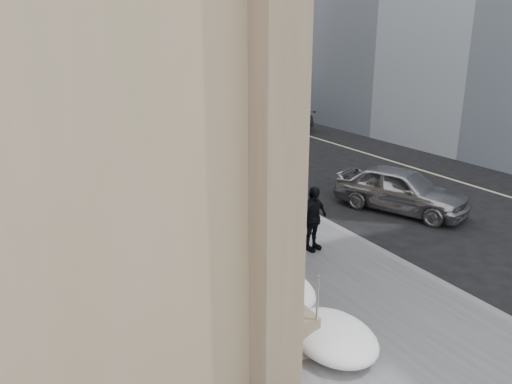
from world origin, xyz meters
TOP-DOWN VIEW (x-y plane):
  - ground at (0.00, 0.00)m, footprint 140.00×140.00m
  - sidewalk at (0.00, 10.00)m, footprint 5.00×80.00m
  - curb at (2.62, 10.00)m, footprint 0.24×80.00m
  - lane_line at (10.50, 10.00)m, footprint 0.15×70.00m
  - far_podium at (15.50, 10.00)m, footprint 2.00×80.00m
  - streetlight_mid at (2.74, 14.00)m, footprint 1.71×0.24m
  - streetlight_far at (2.74, 34.00)m, footprint 1.71×0.24m
  - traffic_signal at (2.07, 22.00)m, footprint 4.10×0.22m
  - snow_bank at (-1.42, 8.11)m, footprint 1.70×18.10m
  - mounted_horse_left at (0.06, 3.99)m, footprint 1.40×2.53m
  - mounted_horse_right at (0.82, 5.54)m, footprint 2.12×2.28m
  - pedestrian at (0.91, 2.12)m, footprint 1.17×0.72m
  - car_silver at (5.67, 3.68)m, footprint 3.49×4.96m
  - car_grey at (10.79, 20.01)m, footprint 2.21×4.87m

SIDE VIEW (x-z plane):
  - ground at x=0.00m, z-range 0.00..0.00m
  - lane_line at x=10.50m, z-range 0.00..0.01m
  - sidewalk at x=0.00m, z-range 0.00..0.12m
  - curb at x=2.62m, z-range 0.00..0.12m
  - snow_bank at x=-1.42m, z-range 0.09..0.85m
  - car_grey at x=10.79m, z-range 0.00..1.38m
  - car_silver at x=5.67m, z-range 0.00..1.57m
  - pedestrian at x=0.91m, z-range 0.12..1.98m
  - mounted_horse_left at x=0.06m, z-range -0.14..2.54m
  - mounted_horse_right at x=0.82m, z-range -0.08..2.65m
  - far_podium at x=15.50m, z-range 0.00..4.00m
  - traffic_signal at x=2.07m, z-range 1.00..7.00m
  - streetlight_mid at x=2.74m, z-range 0.58..8.58m
  - streetlight_far at x=2.74m, z-range 0.58..8.58m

